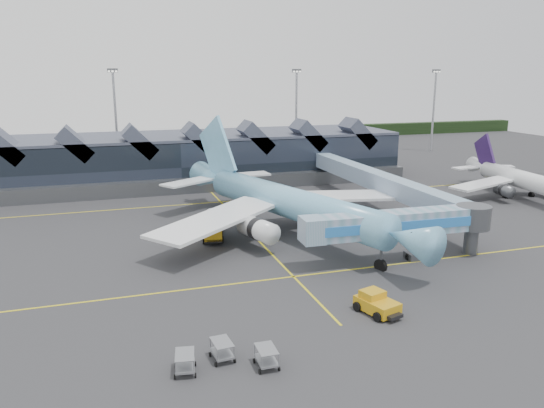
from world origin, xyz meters
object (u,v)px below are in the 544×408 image
object	(u,v)px
main_airliner	(284,201)
regional_jet	(520,179)
fuel_truck	(212,224)
pushback_tug	(377,304)
jet_bridge	(411,224)

from	to	relation	value
main_airliner	regional_jet	size ratio (longest dim) A/B	1.53
fuel_truck	pushback_tug	distance (m)	29.20
regional_jet	fuel_truck	xyz separation A→B (m)	(-56.15, -6.31, -1.58)
jet_bridge	pushback_tug	size ratio (longest dim) A/B	4.94
regional_jet	pushback_tug	world-z (taller)	regional_jet
main_airliner	jet_bridge	size ratio (longest dim) A/B	1.95
main_airliner	fuel_truck	bearing A→B (deg)	153.25
main_airliner	jet_bridge	world-z (taller)	main_airliner
jet_bridge	main_airliner	bearing A→B (deg)	127.13
jet_bridge	pushback_tug	xyz separation A→B (m)	(-10.48, -11.46, -3.51)
jet_bridge	fuel_truck	bearing A→B (deg)	143.27
fuel_truck	main_airliner	bearing A→B (deg)	2.33
main_airliner	pushback_tug	xyz separation A→B (m)	(-0.18, -26.22, -3.62)
main_airliner	pushback_tug	distance (m)	26.47
main_airliner	fuel_truck	world-z (taller)	main_airliner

